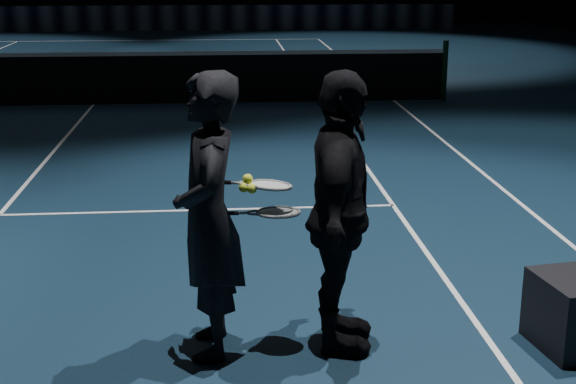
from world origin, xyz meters
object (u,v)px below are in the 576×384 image
player_a (209,217)px  tennis_balls (248,185)px  racket_lower (278,212)px  racket_upper (270,185)px  player_b (340,214)px

player_a → tennis_balls: 0.33m
racket_lower → racket_upper: racket_upper is taller
racket_lower → racket_upper: bearing=141.3°
player_a → racket_lower: (0.45, -0.01, 0.02)m
player_a → racket_upper: player_a is taller
racket_upper → tennis_balls: (-0.15, -0.03, 0.01)m
racket_lower → tennis_balls: size_ratio=5.67×
tennis_balls → player_a: bearing=-179.8°
racket_lower → tennis_balls: bearing=178.5°
player_a → racket_lower: bearing=87.2°
racket_upper → tennis_balls: tennis_balls is taller
racket_upper → player_a: bearing=-178.3°
tennis_balls → player_b: bearing=-1.4°
player_b → tennis_balls: player_b is taller
player_a → racket_upper: 0.45m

